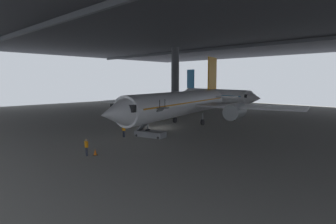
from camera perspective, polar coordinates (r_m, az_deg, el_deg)
The scene contains 8 objects.
ground_plane at distance 40.84m, azimuth -1.04°, elevation -3.27°, with size 110.00×110.00×0.00m, color gray.
hangar_structure at distance 51.72m, azimuth 10.14°, elevation 15.74°, with size 121.00×99.00×16.01m.
airplane_main at distance 42.98m, azimuth 2.97°, elevation 1.72°, with size 34.00×34.55×11.02m.
boarding_stairs at distance 34.64m, azimuth -3.44°, elevation -3.77°, with size 4.32×2.38×4.56m.
crew_worker_near_nose at distance 26.91m, azimuth -15.89°, elevation -6.55°, with size 0.54×0.28×1.55m.
crew_worker_by_stairs at distance 34.69m, azimuth -8.78°, elevation -3.51°, with size 0.55×0.27×1.59m.
airplane_distant at distance 72.79m, azimuth 9.00°, elevation 3.30°, with size 30.09×29.78×9.89m.
traffic_cone_orange at distance 27.01m, azimuth -14.25°, elevation -7.73°, with size 0.36×0.36×0.60m.
Camera 1 is at (28.50, -28.47, 6.69)m, focal length 30.71 mm.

